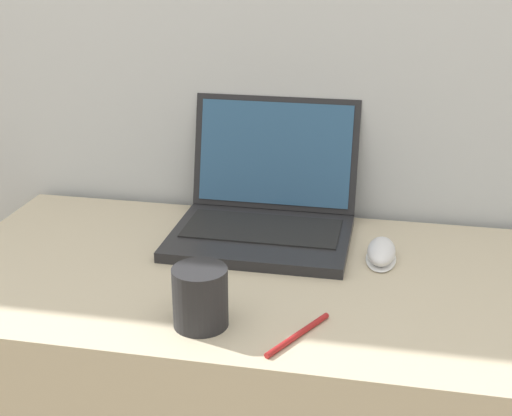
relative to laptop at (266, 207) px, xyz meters
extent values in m
cube|color=#232326|center=(0.00, -0.06, -0.04)|extent=(0.34, 0.26, 0.02)
cube|color=black|center=(0.00, -0.04, -0.03)|extent=(0.30, 0.14, 0.00)
cube|color=#232326|center=(0.00, 0.10, 0.08)|extent=(0.34, 0.07, 0.23)
cube|color=#2D567F|center=(0.00, 0.10, 0.08)|extent=(0.32, 0.06, 0.20)
cylinder|color=#232326|center=(-0.03, -0.38, -0.01)|extent=(0.08, 0.08, 0.10)
cylinder|color=black|center=(-0.03, -0.38, 0.04)|extent=(0.07, 0.07, 0.01)
ellipsoid|color=white|center=(0.23, -0.09, -0.05)|extent=(0.06, 0.11, 0.01)
ellipsoid|color=silver|center=(0.23, -0.09, -0.04)|extent=(0.05, 0.11, 0.04)
cylinder|color=#A51E1E|center=(0.12, -0.38, -0.05)|extent=(0.08, 0.14, 0.01)
camera|label=1|loc=(0.24, -1.29, 0.51)|focal=50.00mm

